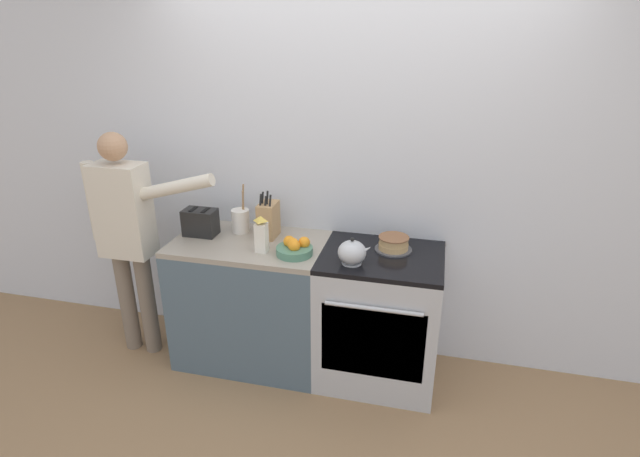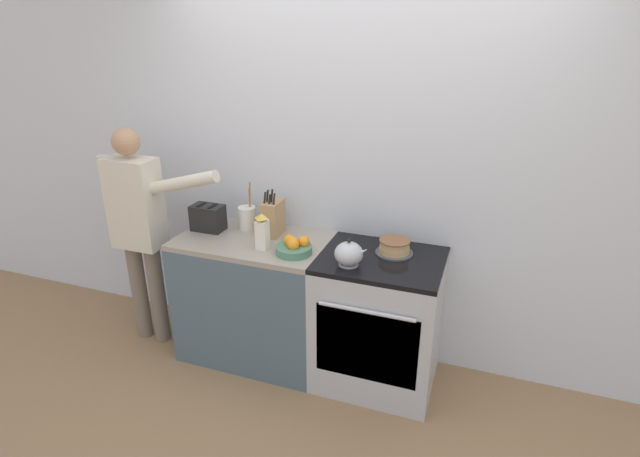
# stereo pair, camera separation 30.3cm
# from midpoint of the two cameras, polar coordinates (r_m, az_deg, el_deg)

# --- Properties ---
(ground_plane) EXTENTS (16.00, 16.00, 0.00)m
(ground_plane) POSITION_cam_midpoint_polar(r_m,az_deg,el_deg) (3.32, -1.53, -18.80)
(ground_plane) COLOR #93704C
(wall_back) EXTENTS (8.00, 0.04, 2.60)m
(wall_back) POSITION_cam_midpoint_polar(r_m,az_deg,el_deg) (3.23, 1.15, 6.48)
(wall_back) COLOR silver
(wall_back) RESTS_ON ground_plane
(counter_cabinet) EXTENTS (0.98, 0.61, 0.88)m
(counter_cabinet) POSITION_cam_midpoint_polar(r_m,az_deg,el_deg) (3.47, -10.28, -8.18)
(counter_cabinet) COLOR #4C6070
(counter_cabinet) RESTS_ON ground_plane
(stove_range) EXTENTS (0.75, 0.64, 0.88)m
(stove_range) POSITION_cam_midpoint_polar(r_m,az_deg,el_deg) (3.25, 4.06, -10.16)
(stove_range) COLOR #B7BABF
(stove_range) RESTS_ON ground_plane
(layer_cake) EXTENTS (0.23, 0.23, 0.09)m
(layer_cake) POSITION_cam_midpoint_polar(r_m,az_deg,el_deg) (3.09, 5.65, -1.82)
(layer_cake) COLOR #4C4C51
(layer_cake) RESTS_ON stove_range
(tea_kettle) EXTENTS (0.20, 0.17, 0.17)m
(tea_kettle) POSITION_cam_midpoint_polar(r_m,az_deg,el_deg) (2.90, 0.73, -2.84)
(tea_kettle) COLOR #B7BABF
(tea_kettle) RESTS_ON stove_range
(knife_block) EXTENTS (0.11, 0.17, 0.31)m
(knife_block) POSITION_cam_midpoint_polar(r_m,az_deg,el_deg) (3.28, -8.55, 0.95)
(knife_block) COLOR tan
(knife_block) RESTS_ON counter_cabinet
(utensil_crock) EXTENTS (0.12, 0.12, 0.34)m
(utensil_crock) POSITION_cam_midpoint_polar(r_m,az_deg,el_deg) (3.41, -11.58, 0.87)
(utensil_crock) COLOR silver
(utensil_crock) RESTS_ON counter_cabinet
(fruit_bowl) EXTENTS (0.22, 0.22, 0.11)m
(fruit_bowl) POSITION_cam_midpoint_polar(r_m,az_deg,el_deg) (3.04, -5.76, -2.28)
(fruit_bowl) COLOR #4C7F66
(fruit_bowl) RESTS_ON counter_cabinet
(toaster) EXTENTS (0.23, 0.14, 0.18)m
(toaster) POSITION_cam_midpoint_polar(r_m,az_deg,el_deg) (3.42, -16.00, 0.64)
(toaster) COLOR black
(toaster) RESTS_ON counter_cabinet
(milk_carton) EXTENTS (0.07, 0.07, 0.23)m
(milk_carton) POSITION_cam_midpoint_polar(r_m,az_deg,el_deg) (3.07, -9.53, -0.77)
(milk_carton) COLOR white
(milk_carton) RESTS_ON counter_cabinet
(person_baker) EXTENTS (0.91, 0.20, 1.57)m
(person_baker) POSITION_cam_midpoint_polar(r_m,az_deg,el_deg) (3.57, -23.51, -0.06)
(person_baker) COLOR #7A6B5B
(person_baker) RESTS_ON ground_plane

